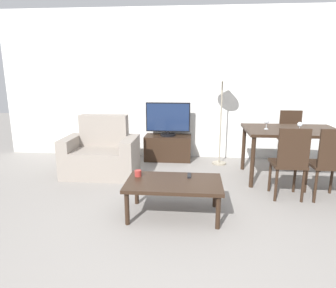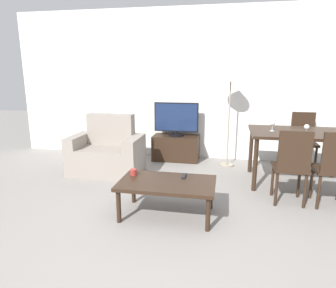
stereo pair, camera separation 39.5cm
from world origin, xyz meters
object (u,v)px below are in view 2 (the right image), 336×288
armchair (107,153)px  floor_lamp (231,79)px  wine_glass_left (307,128)px  tv_stand (176,148)px  cup_white_near (133,172)px  dining_table (299,138)px  dining_chair_near_right (335,166)px  remote_primary (184,176)px  dining_chair_far (303,138)px  wine_glass_center (273,124)px  dining_chair_near (292,164)px  tv (176,119)px  coffee_table (167,185)px

armchair → floor_lamp: (1.89, 0.74, 1.14)m
wine_glass_left → armchair: bearing=176.2°
tv_stand → cup_white_near: cup_white_near is taller
dining_table → wine_glass_left: size_ratio=9.27×
floor_lamp → dining_chair_near_right: bearing=-49.8°
dining_table → remote_primary: bearing=-141.8°
tv_stand → dining_chair_far: bearing=-2.1°
dining_chair_near_right → floor_lamp: 2.11m
dining_chair_far → wine_glass_center: dining_chair_far is taller
tv_stand → dining_chair_near: dining_chair_near is taller
tv_stand → dining_chair_far: size_ratio=0.89×
tv_stand → wine_glass_center: (1.53, -0.89, 0.65)m
dining_chair_far → wine_glass_left: bearing=-102.1°
floor_lamp → remote_primary: bearing=-105.0°
dining_chair_near → dining_chair_far: (0.47, 1.54, 0.00)m
dining_chair_near → floor_lamp: floor_lamp is taller
tv_stand → tv: tv is taller
remote_primary → armchair: bearing=141.8°
coffee_table → dining_chair_near_right: dining_chair_near_right is taller
tv_stand → coffee_table: tv_stand is taller
tv_stand → cup_white_near: size_ratio=10.62×
tv_stand → dining_chair_near_right: dining_chair_near_right is taller
coffee_table → dining_chair_near_right: (1.88, 0.57, 0.16)m
floor_lamp → tv_stand: bearing=169.2°
armchair → dining_chair_far: size_ratio=1.20×
tv_stand → wine_glass_center: bearing=-30.2°
dining_chair_far → floor_lamp: bearing=-175.3°
cup_white_near → wine_glass_center: wine_glass_center is taller
dining_chair_near → wine_glass_left: (0.25, 0.52, 0.35)m
tv_stand → cup_white_near: 2.08m
tv_stand → dining_chair_far: (2.15, -0.08, 0.29)m
wine_glass_center → remote_primary: bearing=-134.2°
tv → dining_chair_near: (1.67, -1.62, -0.24)m
dining_table → floor_lamp: size_ratio=0.81×
wine_glass_left → cup_white_near: bearing=-155.2°
tv_stand → remote_primary: bearing=-77.9°
dining_chair_near → wine_glass_center: size_ratio=6.41×
remote_primary → floor_lamp: bearing=75.0°
tv → wine_glass_left: size_ratio=5.44×
dining_table → dining_chair_near: size_ratio=1.44×
remote_primary → tv_stand: bearing=102.1°
dining_chair_far → dining_chair_near: bearing=-107.0°
dining_chair_near → wine_glass_left: bearing=64.0°
dining_chair_near_right → dining_table: bearing=107.0°
tv → cup_white_near: (-0.16, -2.06, -0.32)m
tv → dining_chair_near: 2.34m
coffee_table → floor_lamp: 2.39m
dining_table → cup_white_near: bearing=-149.6°
dining_chair_near → remote_primary: (-1.24, -0.39, -0.11)m
tv_stand → coffee_table: 2.21m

